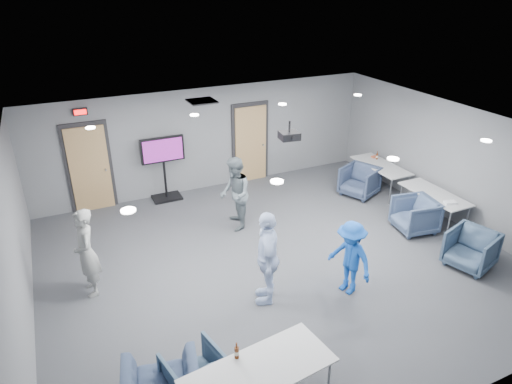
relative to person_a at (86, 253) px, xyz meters
name	(u,v)px	position (x,y,z in m)	size (l,w,h in m)	color
floor	(277,261)	(3.49, -0.55, -0.83)	(9.00, 9.00, 0.00)	#33353A
ceiling	(280,133)	(3.49, -0.55, 1.87)	(9.00, 9.00, 0.00)	silver
wall_back	(208,139)	(3.49, 3.45, 0.52)	(9.00, 0.02, 2.70)	slate
wall_front	(436,340)	(3.49, -4.55, 0.52)	(9.00, 0.02, 2.70)	slate
wall_left	(16,258)	(-1.01, -0.55, 0.52)	(0.02, 8.00, 2.70)	slate
wall_right	(454,164)	(7.99, -0.55, 0.52)	(0.02, 8.00, 2.70)	slate
door_left	(90,168)	(0.49, 3.40, 0.24)	(1.06, 0.17, 2.24)	black
door_right	(250,143)	(4.69, 3.40, 0.24)	(1.06, 0.17, 2.24)	black
exit_sign	(80,112)	(0.49, 3.38, 1.62)	(0.32, 0.08, 0.16)	black
hvac_diffuser	(202,101)	(2.99, 2.25, 1.85)	(0.60, 0.60, 0.03)	black
downlights	(280,134)	(3.49, -0.55, 1.85)	(6.18, 3.78, 0.02)	white
person_a	(86,253)	(0.00, 0.00, 0.00)	(0.61, 0.40, 1.66)	gray
person_b	(235,194)	(3.27, 1.08, 0.01)	(0.81, 0.63, 1.68)	slate
person_c	(267,257)	(2.78, -1.52, 0.04)	(1.02, 0.42, 1.74)	#C5D8FD
person_d	(350,258)	(4.21, -1.93, -0.12)	(0.91, 0.53, 1.42)	blue
chair_right_a	(359,181)	(6.84, 1.28, -0.44)	(0.84, 0.86, 0.78)	#34405A
chair_right_b	(415,215)	(6.84, -0.75, -0.44)	(0.83, 0.85, 0.77)	#3E4E6C
chair_right_c	(471,249)	(6.84, -2.29, -0.45)	(0.82, 0.84, 0.77)	#3A4D64
chair_front_a	(195,375)	(0.99, -2.95, -0.48)	(0.74, 0.76, 0.70)	#3D546B
table_right_a	(381,167)	(7.49, 1.29, -0.15)	(0.72, 1.73, 0.73)	#B1B4B5
table_right_b	(434,195)	(7.49, -0.61, -0.15)	(0.70, 1.68, 0.73)	#B1B4B5
table_front_left	(259,372)	(1.66, -3.55, -0.14)	(2.04, 1.04, 0.73)	#B1B4B5
bottle_front	(237,352)	(1.48, -3.25, -0.01)	(0.07, 0.07, 0.25)	#56260E
bottle_right	(377,156)	(7.66, 1.67, -0.02)	(0.06, 0.06, 0.22)	#56260E
snack_box	(374,157)	(7.69, 1.81, -0.08)	(0.16, 0.11, 0.04)	#D35A34
wrapper	(450,202)	(7.41, -1.14, -0.07)	(0.23, 0.16, 0.05)	white
tv_stand	(164,165)	(2.23, 3.19, 0.11)	(1.08, 0.51, 1.66)	black
projector	(289,135)	(4.01, 0.04, 1.57)	(0.41, 0.38, 0.36)	black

